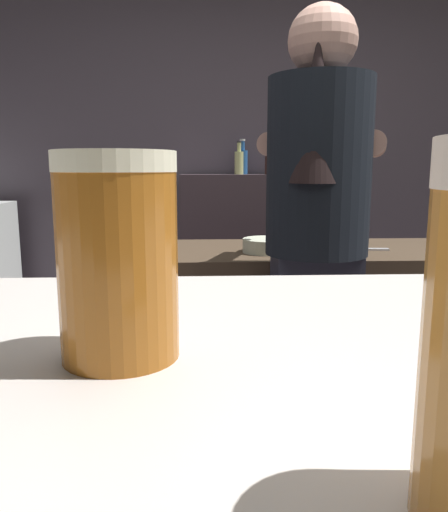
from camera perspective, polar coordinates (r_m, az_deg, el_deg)
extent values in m
cube|color=#534A54|center=(3.61, 4.43, 11.96)|extent=(5.20, 0.10, 2.70)
cube|color=#473728|center=(2.36, 17.25, -9.83)|extent=(2.10, 0.60, 0.89)
cube|color=#3F3238|center=(3.37, 2.19, -0.78)|extent=(0.83, 0.36, 1.19)
cube|color=#2A2C3A|center=(1.84, 10.02, -14.37)|extent=(0.28, 0.20, 0.94)
cylinder|color=black|center=(1.68, 10.82, 9.91)|extent=(0.34, 0.34, 0.57)
sphere|color=#DDA590|center=(1.72, 11.28, 23.15)|extent=(0.22, 0.22, 0.22)
cone|color=black|center=(1.59, 10.59, 16.23)|extent=(0.18, 0.18, 0.44)
cylinder|color=#DDA590|center=(1.86, 6.18, 12.46)|extent=(0.18, 0.33, 0.08)
cylinder|color=#DDA590|center=(1.83, 16.94, 12.14)|extent=(0.18, 0.33, 0.08)
cylinder|color=beige|center=(2.04, 5.02, 1.22)|extent=(0.20, 0.20, 0.06)
cube|color=silver|center=(2.16, 15.34, 0.76)|extent=(0.24, 0.06, 0.01)
cylinder|color=#A9611E|center=(0.35, -12.05, -1.24)|extent=(0.08, 0.08, 0.13)
cylinder|color=white|center=(0.34, -12.49, 10.57)|extent=(0.08, 0.08, 0.01)
cylinder|color=#CAD284|center=(3.32, 1.73, 10.63)|extent=(0.06, 0.06, 0.15)
cylinder|color=#CAD284|center=(3.32, 1.74, 12.40)|extent=(0.03, 0.03, 0.06)
cylinder|color=#333333|center=(3.32, 1.75, 12.98)|extent=(0.03, 0.03, 0.01)
cylinder|color=black|center=(3.29, 5.34, 10.49)|extent=(0.07, 0.07, 0.13)
cylinder|color=black|center=(3.29, 5.37, 12.12)|extent=(0.03, 0.03, 0.05)
cylinder|color=red|center=(3.29, 5.38, 12.68)|extent=(0.04, 0.04, 0.01)
cylinder|color=red|center=(3.28, 7.08, 10.53)|extent=(0.06, 0.06, 0.14)
cylinder|color=red|center=(3.28, 7.12, 12.26)|extent=(0.03, 0.03, 0.06)
cylinder|color=white|center=(3.28, 7.14, 12.84)|extent=(0.03, 0.03, 0.01)
cylinder|color=#295C9D|center=(3.41, 2.11, 10.71)|extent=(0.07, 0.07, 0.16)
cylinder|color=#295C9D|center=(3.41, 2.13, 12.55)|extent=(0.03, 0.03, 0.06)
cylinder|color=silver|center=(3.42, 2.13, 13.18)|extent=(0.04, 0.04, 0.01)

